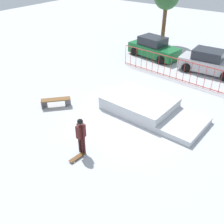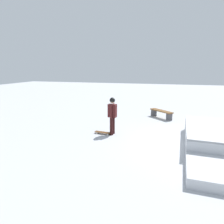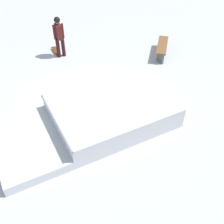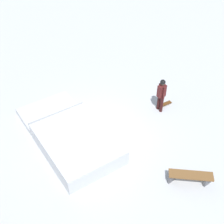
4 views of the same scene
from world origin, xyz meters
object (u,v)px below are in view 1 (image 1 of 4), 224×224
Objects in this scene: skater at (81,134)px; parked_car_green at (154,48)px; skateboard at (77,157)px; skate_ramp at (147,107)px; parked_car_silver at (209,62)px; park_bench at (56,101)px.

skater is 12.69m from parked_car_green.
parked_car_green is at bearing 20.31° from skateboard.
skate_ramp is at bearing -54.27° from parked_car_green.
parked_car_green is 1.04× the size of parked_car_silver.
skater reaches higher than park_bench.
skate_ramp is 4.93m from skateboard.
park_bench is 10.25m from parked_car_green.
skater is 11.91m from parked_car_silver.
parked_car_silver is at bearing -0.84° from skater.
skater is at bearing 19.04° from skateboard.
parked_car_green is (0.49, 10.23, 0.37)m from park_bench.
parked_car_green reaches higher than skateboard.
park_bench is 0.34× the size of parked_car_green.
park_bench reaches higher than skateboard.
park_bench is 11.07m from parked_car_silver.
skate_ramp is 1.28× the size of parked_car_green.
skate_ramp is at bearing 29.23° from park_bench.
parked_car_green is (-3.37, 12.69, 0.65)m from skateboard.
park_bench is (-4.37, -2.44, 0.04)m from skate_ramp.
parked_car_silver reaches higher than skate_ramp.
park_bench is at bearing -147.83° from skate_ramp.
skater reaches higher than parked_car_green.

